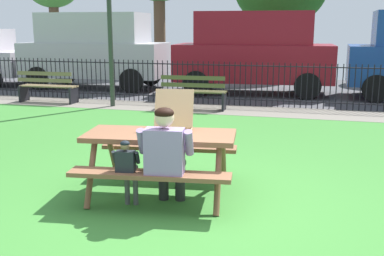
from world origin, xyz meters
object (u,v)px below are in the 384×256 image
picnic_table_foreground (160,147)px  parked_car_center (254,51)px  adult_at_table (166,154)px  pizza_box_open (172,126)px  parked_car_left (95,49)px  park_bench_center (194,93)px  child_at_table (127,167)px  lamp_post_walkway (109,0)px  park_bench_left (48,87)px

picnic_table_foreground → parked_car_center: bearing=90.5°
picnic_table_foreground → adult_at_table: (0.23, -0.48, 0.06)m
adult_at_table → parked_car_center: size_ratio=0.25×
pizza_box_open → parked_car_left: 10.59m
parked_car_center → pizza_box_open: bearing=-88.6°
adult_at_table → park_bench_center: bearing=102.1°
adult_at_table → child_at_table: adult_at_table is taller
lamp_post_walkway → parked_car_center: lamp_post_walkway is taller
child_at_table → lamp_post_walkway: (-3.09, 6.36, 2.16)m
pizza_box_open → parked_car_left: size_ratio=0.13×
lamp_post_walkway → picnic_table_foreground: bearing=-60.5°
child_at_table → parked_car_center: parked_car_center is taller
adult_at_table → child_at_table: size_ratio=1.46×
park_bench_left → parked_car_left: size_ratio=0.34×
pizza_box_open → lamp_post_walkway: size_ratio=0.14×
adult_at_table → lamp_post_walkway: lamp_post_walkway is taller
park_bench_center → lamp_post_walkway: size_ratio=0.37×
park_bench_center → parked_car_center: (1.05, 3.18, 0.89)m
pizza_box_open → child_at_table: 0.78m
child_at_table → parked_car_center: (0.12, 9.63, 0.81)m
park_bench_left → adult_at_table: bearing=-49.4°
adult_at_table → park_bench_center: (-1.36, 6.37, -0.24)m
pizza_box_open → park_bench_center: bearing=102.2°
pizza_box_open → lamp_post_walkway: 6.95m
park_bench_left → park_bench_center: bearing=0.0°
pizza_box_open → child_at_table: bearing=-119.9°
pizza_box_open → parked_car_left: bearing=121.3°
park_bench_left → lamp_post_walkway: bearing=-2.8°
adult_at_table → park_bench_center: size_ratio=0.74×
park_bench_center → lamp_post_walkway: 3.11m
park_bench_left → park_bench_center: 4.10m
picnic_table_foreground → child_at_table: size_ratio=2.42×
child_at_table → park_bench_left: (-5.03, 6.46, -0.08)m
park_bench_left → parked_car_center: size_ratio=0.33×
pizza_box_open → parked_car_left: (-5.50, 9.04, 0.44)m
adult_at_table → parked_car_center: bearing=91.9°
pizza_box_open → parked_car_center: (-0.22, 9.04, 0.44)m
child_at_table → park_bench_center: 6.53m
lamp_post_walkway → parked_car_left: lamp_post_walkway is taller
picnic_table_foreground → child_at_table: 0.60m
lamp_post_walkway → parked_car_center: bearing=45.5°
parked_car_left → parked_car_center: 5.28m
child_at_table → park_bench_center: park_bench_center is taller
picnic_table_foreground → park_bench_center: size_ratio=1.22×
picnic_table_foreground → lamp_post_walkway: size_ratio=0.45×
park_bench_left → parked_car_left: parked_car_left is taller
park_bench_center → picnic_table_foreground: bearing=-79.2°
pizza_box_open → park_bench_left: (-5.37, 5.87, -0.45)m
child_at_table → park_bench_center: bearing=98.2°
picnic_table_foreground → park_bench_left: (-5.23, 5.90, -0.18)m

